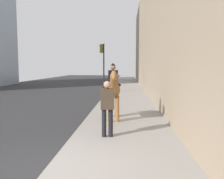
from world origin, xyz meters
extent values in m
cube|color=gray|center=(0.00, -1.63, 0.06)|extent=(120.00, 3.27, 0.12)
ellipsoid|color=brown|center=(4.67, -1.14, 1.34)|extent=(1.54, 0.69, 0.66)
cylinder|color=brown|center=(4.24, -1.34, 0.63)|extent=(0.13, 0.13, 1.02)
cylinder|color=brown|center=(4.21, -1.02, 0.63)|extent=(0.13, 0.13, 1.02)
cylinder|color=brown|center=(5.13, -1.26, 0.63)|extent=(0.13, 0.13, 1.02)
cylinder|color=brown|center=(5.11, -0.94, 0.63)|extent=(0.13, 0.13, 1.02)
cylinder|color=brown|center=(3.90, -1.21, 1.69)|extent=(0.66, 0.34, 0.68)
ellipsoid|color=brown|center=(3.70, -1.23, 1.94)|extent=(0.64, 0.28, 0.49)
cylinder|color=black|center=(5.38, -1.08, 1.24)|extent=(0.29, 0.13, 0.55)
cube|color=black|center=(4.72, -1.14, 1.52)|extent=(0.49, 0.64, 0.08)
cube|color=black|center=(4.72, -1.14, 1.84)|extent=(0.31, 0.40, 0.55)
sphere|color=#8C664C|center=(4.72, -1.14, 2.23)|extent=(0.22, 0.22, 0.22)
cone|color=black|center=(4.72, -1.14, 2.35)|extent=(0.22, 0.22, 0.10)
cylinder|color=black|center=(2.25, -1.01, 0.54)|extent=(0.14, 0.14, 0.85)
cylinder|color=black|center=(2.28, -1.21, 0.54)|extent=(0.14, 0.14, 0.85)
cube|color=#3F3326|center=(2.26, -1.11, 1.28)|extent=(0.31, 0.43, 0.62)
sphere|color=tan|center=(2.26, -1.11, 1.71)|extent=(0.22, 0.22, 0.22)
cylinder|color=black|center=(14.73, 0.22, 2.07)|extent=(0.12, 0.12, 4.15)
cube|color=#2D280C|center=(14.73, 0.40, 3.75)|extent=(0.20, 0.24, 0.70)
sphere|color=red|center=(14.73, 0.53, 3.97)|extent=(0.14, 0.14, 0.14)
sphere|color=orange|center=(14.73, 0.53, 3.75)|extent=(0.14, 0.14, 0.14)
sphere|color=green|center=(14.73, 0.53, 3.53)|extent=(0.14, 0.14, 0.14)
camera|label=1|loc=(-4.74, -1.70, 2.23)|focal=37.85mm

